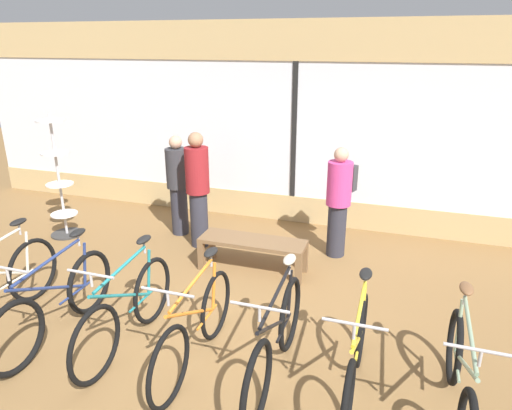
{
  "coord_description": "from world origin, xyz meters",
  "views": [
    {
      "loc": [
        1.67,
        -3.77,
        2.88
      ],
      "look_at": [
        0.0,
        1.33,
        0.95
      ],
      "focal_mm": 32.0,
      "sensor_mm": 36.0,
      "label": 1
    }
  ],
  "objects_px": {
    "bicycle_center_right": "(276,342)",
    "display_bench": "(253,245)",
    "bicycle_center_left": "(127,311)",
    "bicycle_far_right": "(460,381)",
    "customer_by_window": "(339,199)",
    "customer_near_rack": "(198,188)",
    "bicycle_right": "(355,359)",
    "accessory_rack": "(60,188)",
    "customer_mid_floor": "(179,182)",
    "bicycle_left": "(57,304)",
    "bicycle_center": "(196,328)"
  },
  "relations": [
    {
      "from": "bicycle_center_right",
      "to": "display_bench",
      "type": "xyz_separation_m",
      "value": [
        -0.86,
        1.91,
        -0.03
      ]
    },
    {
      "from": "bicycle_center_left",
      "to": "bicycle_far_right",
      "type": "relative_size",
      "value": 0.99
    },
    {
      "from": "bicycle_far_right",
      "to": "customer_by_window",
      "type": "height_order",
      "value": "customer_by_window"
    },
    {
      "from": "customer_near_rack",
      "to": "bicycle_center_left",
      "type": "bearing_deg",
      "value": -81.9
    },
    {
      "from": "bicycle_right",
      "to": "display_bench",
      "type": "relative_size",
      "value": 1.2
    },
    {
      "from": "accessory_rack",
      "to": "display_bench",
      "type": "height_order",
      "value": "accessory_rack"
    },
    {
      "from": "display_bench",
      "to": "customer_by_window",
      "type": "bearing_deg",
      "value": 40.54
    },
    {
      "from": "accessory_rack",
      "to": "customer_mid_floor",
      "type": "height_order",
      "value": "accessory_rack"
    },
    {
      "from": "bicycle_left",
      "to": "customer_mid_floor",
      "type": "relative_size",
      "value": 1.13
    },
    {
      "from": "bicycle_center",
      "to": "display_bench",
      "type": "bearing_deg",
      "value": 92.83
    },
    {
      "from": "bicycle_far_right",
      "to": "bicycle_center_left",
      "type": "bearing_deg",
      "value": 179.74
    },
    {
      "from": "customer_by_window",
      "to": "bicycle_far_right",
      "type": "bearing_deg",
      "value": -63.29
    },
    {
      "from": "bicycle_far_right",
      "to": "bicycle_left",
      "type": "bearing_deg",
      "value": -178.68
    },
    {
      "from": "accessory_rack",
      "to": "customer_by_window",
      "type": "distance_m",
      "value": 4.19
    },
    {
      "from": "bicycle_center_left",
      "to": "bicycle_center",
      "type": "relative_size",
      "value": 1.0
    },
    {
      "from": "bicycle_center",
      "to": "bicycle_center_left",
      "type": "bearing_deg",
      "value": 176.64
    },
    {
      "from": "customer_near_rack",
      "to": "customer_mid_floor",
      "type": "xyz_separation_m",
      "value": [
        -0.47,
        0.34,
        -0.06
      ]
    },
    {
      "from": "bicycle_center",
      "to": "display_bench",
      "type": "xyz_separation_m",
      "value": [
        -0.1,
        1.94,
        -0.03
      ]
    },
    {
      "from": "bicycle_left",
      "to": "customer_near_rack",
      "type": "height_order",
      "value": "customer_near_rack"
    },
    {
      "from": "customer_near_rack",
      "to": "customer_by_window",
      "type": "height_order",
      "value": "customer_near_rack"
    },
    {
      "from": "bicycle_center",
      "to": "display_bench",
      "type": "distance_m",
      "value": 1.94
    },
    {
      "from": "bicycle_right",
      "to": "bicycle_center_left",
      "type": "bearing_deg",
      "value": 179.64
    },
    {
      "from": "accessory_rack",
      "to": "customer_mid_floor",
      "type": "bearing_deg",
      "value": 20.58
    },
    {
      "from": "bicycle_center",
      "to": "bicycle_far_right",
      "type": "bearing_deg",
      "value": 0.78
    },
    {
      "from": "bicycle_center_right",
      "to": "display_bench",
      "type": "distance_m",
      "value": 2.09
    },
    {
      "from": "customer_near_rack",
      "to": "bicycle_left",
      "type": "bearing_deg",
      "value": -99.37
    },
    {
      "from": "bicycle_left",
      "to": "customer_mid_floor",
      "type": "bearing_deg",
      "value": 91.18
    },
    {
      "from": "bicycle_right",
      "to": "bicycle_far_right",
      "type": "distance_m",
      "value": 0.81
    },
    {
      "from": "bicycle_center_left",
      "to": "bicycle_right",
      "type": "height_order",
      "value": "bicycle_center_left"
    },
    {
      "from": "bicycle_right",
      "to": "customer_near_rack",
      "type": "distance_m",
      "value": 3.55
    },
    {
      "from": "bicycle_right",
      "to": "customer_by_window",
      "type": "bearing_deg",
      "value": 101.74
    },
    {
      "from": "bicycle_right",
      "to": "customer_near_rack",
      "type": "bearing_deg",
      "value": 136.5
    },
    {
      "from": "customer_near_rack",
      "to": "display_bench",
      "type": "bearing_deg",
      "value": -27.05
    },
    {
      "from": "bicycle_far_right",
      "to": "customer_by_window",
      "type": "relative_size",
      "value": 1.09
    },
    {
      "from": "bicycle_left",
      "to": "bicycle_right",
      "type": "height_order",
      "value": "bicycle_left"
    },
    {
      "from": "bicycle_center",
      "to": "bicycle_far_right",
      "type": "height_order",
      "value": "bicycle_center"
    },
    {
      "from": "bicycle_left",
      "to": "bicycle_right",
      "type": "bearing_deg",
      "value": 1.68
    },
    {
      "from": "bicycle_far_right",
      "to": "bicycle_center",
      "type": "bearing_deg",
      "value": -179.22
    },
    {
      "from": "bicycle_center_left",
      "to": "bicycle_center_right",
      "type": "height_order",
      "value": "bicycle_center_right"
    },
    {
      "from": "bicycle_center",
      "to": "bicycle_center_right",
      "type": "relative_size",
      "value": 0.95
    },
    {
      "from": "bicycle_right",
      "to": "customer_near_rack",
      "type": "height_order",
      "value": "customer_near_rack"
    },
    {
      "from": "bicycle_center_left",
      "to": "customer_near_rack",
      "type": "bearing_deg",
      "value": 98.1
    },
    {
      "from": "bicycle_center_right",
      "to": "customer_by_window",
      "type": "xyz_separation_m",
      "value": [
        0.12,
        2.75,
        0.44
      ]
    },
    {
      "from": "display_bench",
      "to": "bicycle_right",
      "type": "bearing_deg",
      "value": -50.97
    },
    {
      "from": "customer_near_rack",
      "to": "customer_by_window",
      "type": "xyz_separation_m",
      "value": [
        1.98,
        0.32,
        -0.06
      ]
    },
    {
      "from": "bicycle_left",
      "to": "customer_by_window",
      "type": "height_order",
      "value": "customer_by_window"
    },
    {
      "from": "bicycle_far_right",
      "to": "customer_near_rack",
      "type": "distance_m",
      "value": 4.17
    },
    {
      "from": "customer_near_rack",
      "to": "customer_mid_floor",
      "type": "height_order",
      "value": "customer_near_rack"
    },
    {
      "from": "customer_by_window",
      "to": "bicycle_center_left",
      "type": "bearing_deg",
      "value": -120.96
    },
    {
      "from": "bicycle_left",
      "to": "customer_by_window",
      "type": "bearing_deg",
      "value": 49.78
    }
  ]
}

